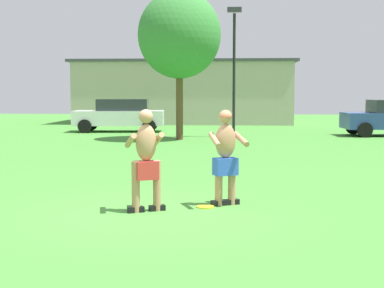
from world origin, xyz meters
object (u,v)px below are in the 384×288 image
object	(u,v)px
player_in_red	(146,158)
frisbee	(205,207)
player_with_cap	(226,153)
lamp_post	(234,58)
tree_behind_players	(179,35)
car_white_near_post	(120,115)

from	to	relation	value
player_in_red	frisbee	xyz separation A→B (m)	(0.94, 0.37, -0.85)
player_with_cap	lamp_post	bearing A→B (deg)	88.80
tree_behind_players	car_white_near_post	bearing A→B (deg)	126.57
player_in_red	frisbee	size ratio (longest dim) A/B	5.63
car_white_near_post	lamp_post	bearing A→B (deg)	-28.86
car_white_near_post	frisbee	bearing A→B (deg)	-74.90
player_with_cap	car_white_near_post	world-z (taller)	player_with_cap
player_in_red	car_white_near_post	size ratio (longest dim) A/B	0.37
player_with_cap	lamp_post	world-z (taller)	lamp_post
player_with_cap	frisbee	world-z (taller)	player_with_cap
frisbee	tree_behind_players	xyz separation A→B (m)	(-1.56, 13.44, 4.16)
car_white_near_post	lamp_post	world-z (taller)	lamp_post
tree_behind_players	lamp_post	bearing A→B (deg)	32.21
player_in_red	car_white_near_post	xyz separation A→B (m)	(-3.87, 18.21, -0.04)
player_with_cap	tree_behind_players	xyz separation A→B (m)	(-1.89, 13.22, 3.28)
car_white_near_post	tree_behind_players	size ratio (longest dim) A/B	0.75
player_in_red	tree_behind_players	distance (m)	14.22
player_with_cap	tree_behind_players	distance (m)	13.75
frisbee	tree_behind_players	size ratio (longest dim) A/B	0.05
frisbee	lamp_post	bearing A→B (deg)	87.53
frisbee	lamp_post	distance (m)	15.22
frisbee	car_white_near_post	size ratio (longest dim) A/B	0.07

